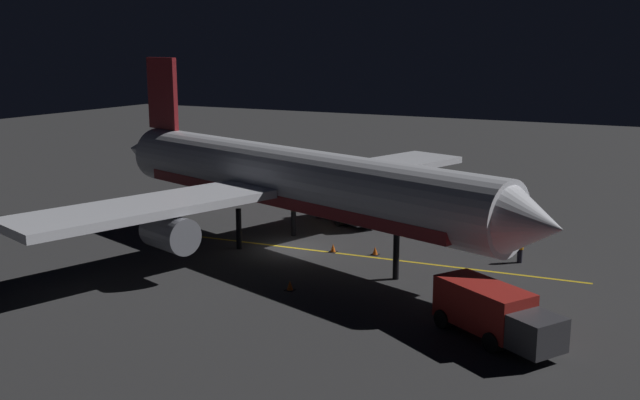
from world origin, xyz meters
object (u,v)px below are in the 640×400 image
object	(u,v)px
traffic_cone_under_wing	(290,286)
traffic_cone_far	(375,251)
airliner	(286,180)
catering_truck	(344,207)
baggage_truck	(493,313)
ground_crew_worker	(520,249)
traffic_cone_near_left	(333,248)
traffic_cone_near_right	(433,233)

from	to	relation	value
traffic_cone_under_wing	traffic_cone_far	bearing A→B (deg)	170.76
traffic_cone_under_wing	traffic_cone_far	size ratio (longest dim) A/B	1.00
airliner	catering_truck	size ratio (longest dim) A/B	6.01
baggage_truck	ground_crew_worker	distance (m)	12.82
baggage_truck	ground_crew_worker	bearing A→B (deg)	-172.89
ground_crew_worker	catering_truck	bearing A→B (deg)	-107.30
baggage_truck	catering_truck	xyz separation A→B (m)	(-17.10, -15.67, -0.08)
ground_crew_worker	traffic_cone_far	xyz separation A→B (m)	(2.57, -8.55, -0.64)
traffic_cone_near_left	traffic_cone_near_right	distance (m)	8.10
ground_crew_worker	traffic_cone_near_right	world-z (taller)	ground_crew_worker
catering_truck	ground_crew_worker	distance (m)	14.75
traffic_cone_near_right	traffic_cone_under_wing	world-z (taller)	same
baggage_truck	airliner	bearing A→B (deg)	-119.43
catering_truck	traffic_cone_far	distance (m)	8.94
airliner	traffic_cone_near_left	world-z (taller)	airliner
ground_crew_worker	traffic_cone_near_left	xyz separation A→B (m)	(3.23, -11.21, -0.64)
traffic_cone_near_right	catering_truck	bearing A→B (deg)	-96.55
traffic_cone_near_left	baggage_truck	bearing A→B (deg)	53.46
catering_truck	ground_crew_worker	bearing A→B (deg)	72.70
ground_crew_worker	traffic_cone_near_left	distance (m)	11.69
airliner	traffic_cone_near_right	bearing A→B (deg)	133.47
traffic_cone_near_right	ground_crew_worker	bearing A→B (deg)	62.39
baggage_truck	traffic_cone_under_wing	world-z (taller)	baggage_truck
airliner	catering_truck	bearing A→B (deg)	177.66
airliner	traffic_cone_near_left	distance (m)	5.35
airliner	traffic_cone_far	xyz separation A→B (m)	(-1.11, 5.87, -4.26)
baggage_truck	catering_truck	world-z (taller)	baggage_truck
airliner	traffic_cone_near_right	world-z (taller)	airliner
ground_crew_worker	traffic_cone_near_right	bearing A→B (deg)	-117.61
airliner	ground_crew_worker	bearing A→B (deg)	104.35
traffic_cone_far	ground_crew_worker	bearing A→B (deg)	106.76
traffic_cone_near_right	traffic_cone_far	bearing A→B (deg)	-16.07
airliner	traffic_cone_under_wing	world-z (taller)	airliner
traffic_cone_under_wing	ground_crew_worker	bearing A→B (deg)	138.08
catering_truck	traffic_cone_near_left	xyz separation A→B (m)	(7.62, 2.87, -0.93)
traffic_cone_near_right	traffic_cone_under_wing	distance (m)	14.93
baggage_truck	catering_truck	bearing A→B (deg)	-137.50
airliner	traffic_cone_far	size ratio (longest dim) A/B	69.12
traffic_cone_far	catering_truck	bearing A→B (deg)	-141.49
traffic_cone_near_right	traffic_cone_far	xyz separation A→B (m)	(6.12, -1.76, 0.00)
airliner	traffic_cone_under_wing	xyz separation A→B (m)	(7.36, 4.49, -4.26)
baggage_truck	traffic_cone_under_wing	bearing A→B (deg)	-98.23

